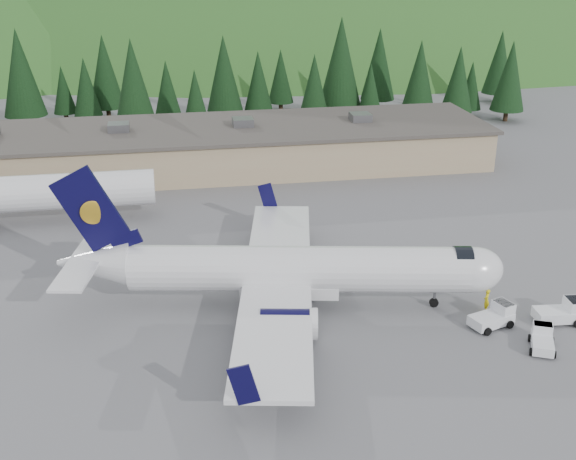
{
  "coord_description": "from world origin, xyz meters",
  "views": [
    {
      "loc": [
        -9.77,
        -49.09,
        26.7
      ],
      "look_at": [
        0.0,
        6.0,
        4.0
      ],
      "focal_mm": 45.0,
      "sensor_mm": 36.0,
      "label": 1
    }
  ],
  "objects_px": {
    "ramp_worker": "(486,300)",
    "airliner": "(289,270)",
    "baggage_tug_b": "(563,312)",
    "terminal_building": "(203,147)",
    "baggage_tug_a": "(494,316)",
    "second_airliner": "(12,193)",
    "baggage_tug_c": "(542,339)"
  },
  "relations": [
    {
      "from": "airliner",
      "to": "second_airliner",
      "type": "distance_m",
      "value": 32.38
    },
    {
      "from": "second_airliner",
      "to": "ramp_worker",
      "type": "bearing_deg",
      "value": -33.06
    },
    {
      "from": "baggage_tug_a",
      "to": "baggage_tug_c",
      "type": "relative_size",
      "value": 1.13
    },
    {
      "from": "airliner",
      "to": "baggage_tug_c",
      "type": "height_order",
      "value": "airliner"
    },
    {
      "from": "baggage_tug_b",
      "to": "terminal_building",
      "type": "bearing_deg",
      "value": 123.18
    },
    {
      "from": "airliner",
      "to": "baggage_tug_a",
      "type": "bearing_deg",
      "value": -10.69
    },
    {
      "from": "airliner",
      "to": "ramp_worker",
      "type": "relative_size",
      "value": 19.01
    },
    {
      "from": "ramp_worker",
      "to": "airliner",
      "type": "bearing_deg",
      "value": -57.99
    },
    {
      "from": "terminal_building",
      "to": "ramp_worker",
      "type": "xyz_separation_m",
      "value": [
        18.87,
        -41.25,
        -1.72
      ]
    },
    {
      "from": "baggage_tug_a",
      "to": "terminal_building",
      "type": "relative_size",
      "value": 0.05
    },
    {
      "from": "airliner",
      "to": "second_airliner",
      "type": "bearing_deg",
      "value": 148.61
    },
    {
      "from": "baggage_tug_b",
      "to": "ramp_worker",
      "type": "distance_m",
      "value": 5.53
    },
    {
      "from": "baggage_tug_a",
      "to": "baggage_tug_b",
      "type": "xyz_separation_m",
      "value": [
        5.24,
        -0.38,
        0.04
      ]
    },
    {
      "from": "baggage_tug_b",
      "to": "terminal_building",
      "type": "height_order",
      "value": "terminal_building"
    },
    {
      "from": "airliner",
      "to": "baggage_tug_a",
      "type": "xyz_separation_m",
      "value": [
        14.44,
        -5.73,
        -2.26
      ]
    },
    {
      "from": "baggage_tug_b",
      "to": "baggage_tug_c",
      "type": "relative_size",
      "value": 1.13
    },
    {
      "from": "second_airliner",
      "to": "baggage_tug_b",
      "type": "xyz_separation_m",
      "value": [
        43.62,
        -27.92,
        -2.5
      ]
    },
    {
      "from": "ramp_worker",
      "to": "baggage_tug_b",
      "type": "bearing_deg",
      "value": 106.12
    },
    {
      "from": "second_airliner",
      "to": "baggage_tug_a",
      "type": "distance_m",
      "value": 47.31
    },
    {
      "from": "terminal_building",
      "to": "baggage_tug_c",
      "type": "bearing_deg",
      "value": -66.52
    },
    {
      "from": "airliner",
      "to": "baggage_tug_a",
      "type": "distance_m",
      "value": 15.7
    },
    {
      "from": "baggage_tug_b",
      "to": "ramp_worker",
      "type": "bearing_deg",
      "value": 155.89
    },
    {
      "from": "ramp_worker",
      "to": "baggage_tug_a",
      "type": "bearing_deg",
      "value": 35.17
    },
    {
      "from": "baggage_tug_b",
      "to": "ramp_worker",
      "type": "relative_size",
      "value": 1.99
    },
    {
      "from": "baggage_tug_a",
      "to": "ramp_worker",
      "type": "xyz_separation_m",
      "value": [
        0.4,
        2.29,
        0.12
      ]
    },
    {
      "from": "baggage_tug_c",
      "to": "baggage_tug_a",
      "type": "bearing_deg",
      "value": 53.91
    },
    {
      "from": "baggage_tug_c",
      "to": "ramp_worker",
      "type": "bearing_deg",
      "value": 39.73
    },
    {
      "from": "baggage_tug_a",
      "to": "baggage_tug_b",
      "type": "height_order",
      "value": "baggage_tug_b"
    },
    {
      "from": "baggage_tug_c",
      "to": "ramp_worker",
      "type": "distance_m",
      "value": 6.0
    },
    {
      "from": "baggage_tug_b",
      "to": "baggage_tug_c",
      "type": "height_order",
      "value": "baggage_tug_b"
    },
    {
      "from": "second_airliner",
      "to": "baggage_tug_b",
      "type": "relative_size",
      "value": 7.68
    },
    {
      "from": "airliner",
      "to": "baggage_tug_b",
      "type": "relative_size",
      "value": 9.57
    }
  ]
}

